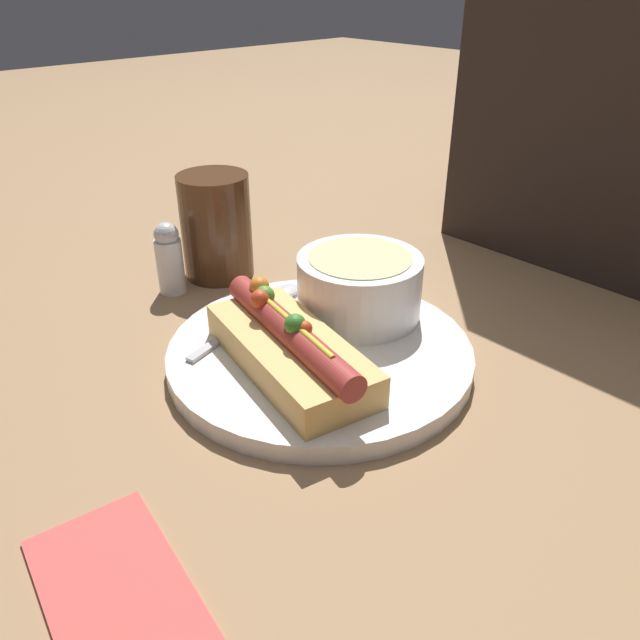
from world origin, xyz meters
TOP-DOWN VIEW (x-y plane):
  - ground_plane at (0.00, 0.00)m, footprint 4.00×4.00m
  - dinner_plate at (0.00, 0.00)m, footprint 0.27×0.27m
  - hot_dog at (0.01, -0.04)m, footprint 0.19×0.11m
  - soup_bowl at (-0.02, 0.07)m, footprint 0.12×0.12m
  - spoon at (-0.08, 0.01)m, footprint 0.06×0.16m
  - drinking_glass at (-0.21, 0.04)m, footprint 0.08×0.08m
  - napkin at (0.10, -0.25)m, footprint 0.14×0.09m
  - salt_shaker at (-0.21, -0.02)m, footprint 0.03×0.03m

SIDE VIEW (x-z plane):
  - ground_plane at x=0.00m, z-range 0.00..0.00m
  - napkin at x=0.10m, z-range 0.00..0.01m
  - dinner_plate at x=0.00m, z-range 0.00..0.02m
  - spoon at x=-0.08m, z-range 0.02..0.03m
  - hot_dog at x=0.01m, z-range 0.01..0.07m
  - salt_shaker at x=-0.21m, z-range 0.00..0.08m
  - soup_bowl at x=-0.02m, z-range 0.02..0.08m
  - drinking_glass at x=-0.21m, z-range 0.00..0.12m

